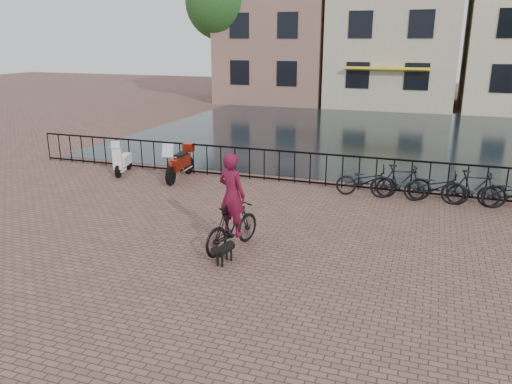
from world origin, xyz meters
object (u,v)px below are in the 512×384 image
(dog, at_px, (224,252))
(motorcycle, at_px, (180,159))
(cyclist, at_px, (232,208))
(scooter, at_px, (123,155))

(dog, bearing_deg, motorcycle, 136.16)
(cyclist, xyz_separation_m, scooter, (-5.86, 4.68, -0.31))
(dog, bearing_deg, scooter, 148.63)
(scooter, bearing_deg, dog, -57.49)
(motorcycle, distance_m, scooter, 2.14)
(dog, xyz_separation_m, motorcycle, (-3.84, 5.38, 0.43))
(motorcycle, bearing_deg, dog, -58.68)
(dog, distance_m, scooter, 8.05)
(dog, height_order, scooter, scooter)
(motorcycle, xyz_separation_m, scooter, (-2.14, 0.00, -0.05))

